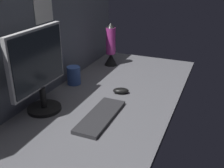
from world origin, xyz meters
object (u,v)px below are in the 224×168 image
at_px(monitor, 39,68).
at_px(keyboard, 101,116).
at_px(lava_lamp, 111,48).
at_px(mug_ceramic_blue, 74,75).
at_px(mouse, 121,91).

relative_size(monitor, keyboard, 1.19).
height_order(keyboard, lava_lamp, lava_lamp).
xyz_separation_m(keyboard, lava_lamp, (0.76, 0.27, 0.13)).
bearing_deg(lava_lamp, keyboard, -160.58).
bearing_deg(keyboard, mug_ceramic_blue, 46.33).
xyz_separation_m(monitor, mug_ceramic_blue, (0.37, 0.02, -0.18)).
distance_m(keyboard, mouse, 0.31).
bearing_deg(mug_ceramic_blue, monitor, -176.37).
distance_m(keyboard, mug_ceramic_blue, 0.48).
bearing_deg(mug_ceramic_blue, mouse, -93.04).
height_order(mug_ceramic_blue, lava_lamp, lava_lamp).
distance_m(monitor, keyboard, 0.40).
relative_size(keyboard, lava_lamp, 1.13).
bearing_deg(mug_ceramic_blue, lava_lamp, -9.93).
relative_size(keyboard, mouse, 3.85).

